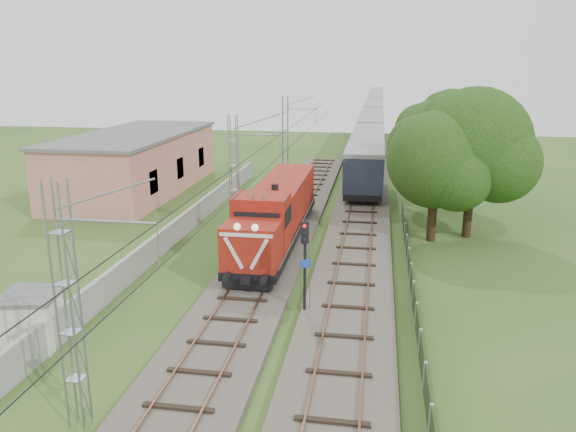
% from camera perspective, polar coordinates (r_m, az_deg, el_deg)
% --- Properties ---
extents(ground, '(140.00, 140.00, 0.00)m').
position_cam_1_polar(ground, '(25.72, -5.48, -10.47)').
color(ground, '#2F501E').
rests_on(ground, ground).
extents(track_main, '(4.20, 70.00, 0.45)m').
position_cam_1_polar(track_main, '(31.92, -2.34, -4.78)').
color(track_main, '#6B6054').
rests_on(track_main, ground).
extents(track_side, '(4.20, 80.00, 0.45)m').
position_cam_1_polar(track_side, '(43.77, 7.50, 0.70)').
color(track_side, '#6B6054').
rests_on(track_side, ground).
extents(catenary, '(3.31, 70.00, 8.00)m').
position_cam_1_polar(catenary, '(36.22, -5.42, 3.96)').
color(catenary, gray).
rests_on(catenary, ground).
extents(boundary_wall, '(0.25, 40.00, 1.50)m').
position_cam_1_polar(boundary_wall, '(38.03, -10.48, -0.80)').
color(boundary_wall, '#9E9E99').
rests_on(boundary_wall, ground).
extents(station_building, '(8.40, 20.40, 5.22)m').
position_cam_1_polar(station_building, '(51.62, -15.10, 5.33)').
color(station_building, tan).
rests_on(station_building, ground).
extents(fence, '(0.12, 32.00, 1.20)m').
position_cam_1_polar(fence, '(27.54, 12.61, -7.61)').
color(fence, black).
rests_on(fence, ground).
extents(locomotive, '(2.90, 16.57, 4.21)m').
position_cam_1_polar(locomotive, '(34.73, -1.18, 0.37)').
color(locomotive, black).
rests_on(locomotive, ground).
extents(coach_rake, '(3.20, 119.49, 3.69)m').
position_cam_1_polar(coach_rake, '(102.87, 8.70, 10.46)').
color(coach_rake, black).
rests_on(coach_rake, ground).
extents(signal_post, '(0.48, 0.39, 4.56)m').
position_cam_1_polar(signal_post, '(24.79, 1.72, -3.58)').
color(signal_post, black).
rests_on(signal_post, ground).
extents(relay_hut, '(2.59, 2.59, 2.29)m').
position_cam_1_polar(relay_hut, '(25.19, -24.48, -9.56)').
color(relay_hut, silver).
rests_on(relay_hut, ground).
extents(tree_a, '(6.44, 6.14, 8.35)m').
position_cam_1_polar(tree_a, '(36.36, 14.93, 5.41)').
color(tree_a, '#352415').
rests_on(tree_a, ground).
extents(tree_b, '(7.53, 7.17, 9.76)m').
position_cam_1_polar(tree_b, '(37.75, 18.51, 6.84)').
color(tree_b, '#352415').
rests_on(tree_b, ground).
extents(tree_c, '(6.53, 6.22, 8.47)m').
position_cam_1_polar(tree_c, '(45.05, 14.82, 7.36)').
color(tree_c, '#352415').
rests_on(tree_c, ground).
extents(tree_d, '(6.50, 6.19, 8.42)m').
position_cam_1_polar(tree_d, '(64.32, 16.29, 9.50)').
color(tree_d, '#352415').
rests_on(tree_d, ground).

